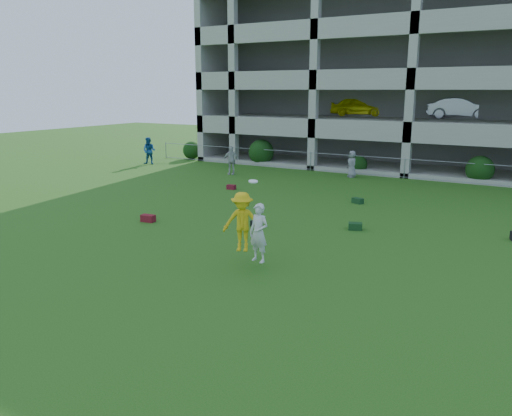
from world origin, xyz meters
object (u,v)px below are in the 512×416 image
Objects in this scene: bystander_a at (149,151)px; bystander_b at (231,160)px; parking_garage at (440,76)px; bystander_c at (352,164)px; frisbee_contest at (246,224)px.

bystander_b is at bearing -24.09° from bystander_a.
parking_garage reaches higher than bystander_b.
frisbee_contest reaches higher than bystander_c.
bystander_c is 0.05× the size of parking_garage.
bystander_b is 16.64m from parking_garage.
bystander_c is at bearing -10.05° from bystander_a.
frisbee_contest is at bearing -37.62° from bystander_c.
bystander_a is 21.87m from frisbee_contest.
bystander_b is at bearing -127.43° from parking_garage.
bystander_b is at bearing 124.29° from frisbee_contest.
bystander_a is 0.06× the size of parking_garage.
bystander_a is 7.34m from bystander_b.
bystander_c is at bearing -105.95° from parking_garage.
bystander_a is at bearing -128.39° from bystander_c.
bystander_c is 16.42m from frisbee_contest.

